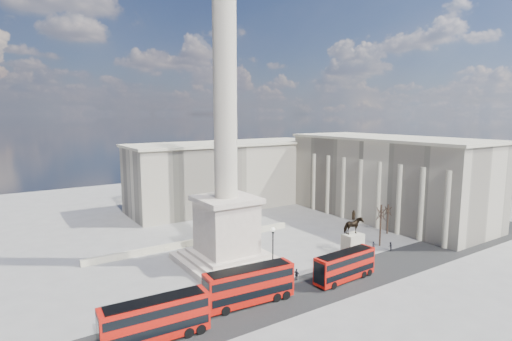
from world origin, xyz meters
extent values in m
plane|color=gray|center=(0.00, 0.00, 0.00)|extent=(180.00, 180.00, 0.00)
cube|color=#262626|center=(5.00, -10.00, 0.00)|extent=(120.00, 9.00, 0.01)
cube|color=beige|center=(0.00, 5.00, 0.50)|extent=(14.00, 14.00, 1.00)
cube|color=beige|center=(0.00, 5.00, 1.25)|extent=(12.00, 12.00, 0.50)
cube|color=beige|center=(0.00, 5.00, 1.75)|extent=(10.00, 10.00, 0.50)
cube|color=beige|center=(0.00, 5.00, 6.00)|extent=(8.00, 8.00, 8.00)
cube|color=beige|center=(0.00, 5.00, 10.40)|extent=(9.00, 9.00, 0.80)
cylinder|color=#BBB09A|center=(0.00, 5.00, 27.80)|extent=(3.60, 3.60, 34.00)
cube|color=beige|center=(0.00, 16.00, 0.55)|extent=(40.00, 0.60, 1.10)
cube|color=beige|center=(45.00, 10.00, 9.00)|extent=(18.00, 45.00, 18.00)
cube|color=beige|center=(45.00, 10.00, 18.30)|extent=(19.00, 46.00, 0.60)
cube|color=beige|center=(20.00, 40.00, 8.00)|extent=(50.00, 16.00, 16.00)
cube|color=beige|center=(20.00, 40.00, 16.30)|extent=(51.00, 17.00, 0.60)
cube|color=#BB1209|center=(-17.10, -10.40, 2.45)|extent=(11.46, 3.20, 4.18)
cube|color=black|center=(-17.10, -10.40, 1.70)|extent=(11.01, 3.23, 0.93)
cube|color=black|center=(-17.10, -10.40, 3.56)|extent=(11.01, 3.23, 0.93)
cube|color=black|center=(-17.10, -10.40, 4.57)|extent=(10.32, 2.88, 0.06)
cylinder|color=black|center=(-13.93, -10.57, 0.57)|extent=(1.28, 2.76, 1.13)
cylinder|color=black|center=(-12.57, -10.65, 0.57)|extent=(1.28, 2.76, 1.13)
cube|color=#BB1209|center=(-4.46, -8.81, 2.52)|extent=(11.85, 3.56, 4.30)
cube|color=black|center=(-4.46, -8.81, 1.75)|extent=(11.39, 3.59, 0.96)
cube|color=black|center=(-4.46, -8.81, 3.66)|extent=(11.39, 3.59, 0.96)
cube|color=black|center=(-4.46, -8.81, 4.70)|extent=(10.66, 3.21, 0.06)
cylinder|color=black|center=(-8.30, -8.51, 0.58)|extent=(1.38, 2.86, 1.17)
cylinder|color=black|center=(-1.20, -9.07, 0.58)|extent=(1.38, 2.86, 1.17)
cylinder|color=black|center=(0.20, -9.18, 0.58)|extent=(1.38, 2.86, 1.17)
cube|color=#BB1209|center=(10.78, -10.28, 2.24)|extent=(10.48, 2.91, 3.82)
cube|color=black|center=(10.78, -10.28, 1.56)|extent=(10.07, 2.95, 0.85)
cube|color=black|center=(10.78, -10.28, 3.25)|extent=(10.07, 2.95, 0.85)
cube|color=black|center=(10.78, -10.28, 4.18)|extent=(9.43, 2.62, 0.06)
cylinder|color=black|center=(7.37, -10.47, 0.52)|extent=(1.17, 2.53, 1.04)
cylinder|color=black|center=(13.68, -10.13, 0.52)|extent=(1.17, 2.53, 1.04)
cylinder|color=black|center=(14.93, -10.06, 0.52)|extent=(1.17, 2.53, 1.04)
cylinder|color=black|center=(3.25, -3.11, 0.28)|extent=(0.49, 0.49, 0.56)
cylinder|color=black|center=(3.25, -3.11, 3.36)|extent=(0.18, 0.18, 6.71)
cylinder|color=black|center=(3.25, -3.11, 6.60)|extent=(0.34, 0.34, 0.34)
sphere|color=silver|center=(3.25, -3.11, 6.99)|extent=(0.63, 0.63, 0.63)
cube|color=beige|center=(17.61, -5.33, 0.25)|extent=(4.05, 3.04, 0.51)
cube|color=beige|center=(17.61, -5.33, 2.23)|extent=(3.24, 2.23, 4.45)
imported|color=black|center=(17.61, -5.33, 5.82)|extent=(3.37, 1.80, 2.73)
cylinder|color=black|center=(17.61, -5.33, 7.49)|extent=(0.51, 0.51, 1.21)
sphere|color=black|center=(17.61, -5.33, 8.24)|extent=(0.36, 0.36, 0.36)
cylinder|color=#332319|center=(27.26, -2.95, 3.81)|extent=(0.30, 0.30, 7.61)
cylinder|color=#332319|center=(34.46, 1.15, 2.99)|extent=(0.28, 0.28, 5.99)
cylinder|color=#332319|center=(38.10, 17.19, 3.95)|extent=(0.34, 0.34, 7.90)
imported|color=black|center=(23.82, -4.45, 0.92)|extent=(0.74, 0.56, 1.84)
imported|color=black|center=(26.49, -5.84, 0.82)|extent=(1.00, 0.93, 1.64)
imported|color=black|center=(5.03, -6.50, 0.87)|extent=(0.68, 1.10, 1.74)
camera|label=1|loc=(-29.81, -48.83, 23.66)|focal=28.00mm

